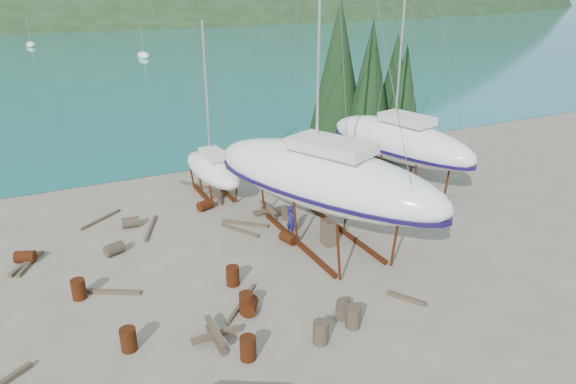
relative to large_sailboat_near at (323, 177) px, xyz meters
name	(u,v)px	position (x,y,z in m)	size (l,w,h in m)	color
ground	(291,264)	(-2.55, -1.61, -3.40)	(600.00, 600.00, 0.00)	#6C6155
bay_water	(36,10)	(-2.55, 313.39, -3.40)	(700.00, 700.00, 0.00)	#196A7F
far_hill	(35,10)	(-2.55, 318.39, -3.40)	(800.00, 360.00, 110.00)	#1D3118
far_house_right	(134,13)	(27.45, 188.39, -0.48)	(6.60, 5.60, 5.60)	beige
cypress_near_right	(370,81)	(9.95, 10.39, 2.39)	(3.60, 3.60, 10.00)	black
cypress_mid_right	(404,96)	(11.45, 8.39, 1.51)	(3.06, 3.06, 8.50)	black
cypress_back_left	(339,66)	(8.45, 12.39, 3.26)	(4.14, 4.14, 11.50)	black
cypress_far_right	(395,83)	(12.95, 11.39, 1.80)	(3.24, 3.24, 9.00)	black
moored_boat_mid	(143,55)	(7.45, 78.39, -3.02)	(2.00, 5.00, 6.05)	white
moored_boat_far	(31,45)	(-10.55, 108.39, -3.02)	(2.00, 5.00, 6.05)	white
large_sailboat_near	(323,177)	(0.00, 0.00, 0.00)	(8.98, 13.90, 21.18)	white
large_sailboat_far	(399,140)	(8.59, 4.93, -0.51)	(5.56, 11.64, 17.73)	white
small_sailboat_shore	(212,169)	(-2.97, 8.26, -1.69)	(2.61, 6.63, 10.37)	white
worker	(291,220)	(-1.16, 1.17, -2.58)	(0.60, 0.40, 1.65)	#161355
drum_1	(343,309)	(-2.56, -6.13, -3.11)	(0.58, 0.58, 0.88)	#2D2823
drum_2	(25,257)	(-13.69, 4.15, -3.11)	(0.58, 0.58, 0.88)	#51270D
drum_3	(248,348)	(-6.88, -6.81, -2.96)	(0.58, 0.58, 0.88)	#51270D
drum_4	(205,205)	(-4.17, 6.28, -3.11)	(0.58, 0.58, 0.88)	#51270D
drum_6	(289,238)	(-1.71, 0.35, -3.11)	(0.58, 0.58, 0.88)	#51270D
drum_8	(79,289)	(-11.74, -0.21, -2.96)	(0.58, 0.58, 0.88)	#51270D
drum_9	(131,222)	(-8.51, 5.82, -3.11)	(0.58, 0.58, 0.88)	#2D2823
drum_10	(246,303)	(-5.89, -4.25, -2.96)	(0.58, 0.58, 0.88)	#51270D
drum_11	(286,213)	(-0.46, 3.17, -3.11)	(0.58, 0.58, 0.88)	#2D2823
drum_12	(250,306)	(-5.77, -4.31, -3.11)	(0.58, 0.58, 0.88)	#51270D
drum_13	(128,339)	(-10.51, -4.48, -2.96)	(0.58, 0.58, 0.88)	#51270D
drum_14	(233,276)	(-5.64, -2.07, -2.96)	(0.58, 0.58, 0.88)	#51270D
drum_15	(114,249)	(-9.81, 3.08, -3.11)	(0.58, 0.58, 0.88)	#2D2823
drum_16	(321,332)	(-4.19, -7.18, -2.96)	(0.58, 0.58, 0.88)	#2D2823
drum_17	(353,317)	(-2.62, -6.92, -2.96)	(0.58, 0.58, 0.88)	#2D2823
timber_0	(101,219)	(-9.85, 7.43, -3.33)	(0.14, 2.85, 0.14)	brown
timber_2	(27,263)	(-13.66, 3.82, -3.31)	(0.19, 2.31, 0.19)	brown
timber_3	(242,303)	(-5.87, -3.66, -3.33)	(0.15, 2.85, 0.15)	brown
timber_6	(221,199)	(-2.90, 7.22, -3.31)	(0.19, 1.73, 0.19)	brown
timber_7	(407,299)	(0.36, -6.44, -3.32)	(0.17, 1.68, 0.17)	brown
timber_9	(195,185)	(-3.58, 10.26, -3.33)	(0.15, 2.41, 0.15)	brown
timber_10	(245,224)	(-2.89, 3.30, -3.32)	(0.16, 2.66, 0.16)	brown
timber_11	(240,230)	(-3.45, 2.68, -3.33)	(0.15, 2.48, 0.15)	brown
timber_12	(113,292)	(-10.44, -0.46, -3.32)	(0.17, 2.38, 0.17)	brown
timber_15	(151,228)	(-7.63, 5.08, -3.33)	(0.15, 3.08, 0.15)	brown
timber_17	(29,264)	(-13.56, 3.78, -3.32)	(0.16, 2.27, 0.16)	brown
timber_pile_fore	(215,335)	(-7.61, -5.44, -3.10)	(1.80, 1.80, 0.60)	brown
timber_pile_aft	(268,210)	(-1.22, 3.92, -3.10)	(1.80, 1.80, 0.60)	brown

